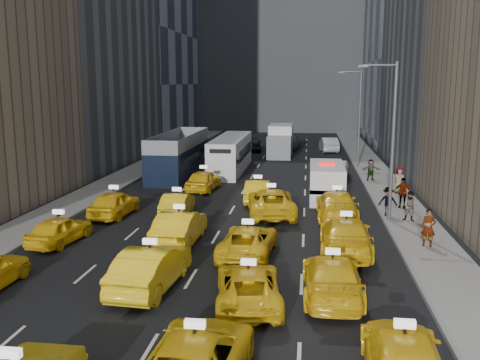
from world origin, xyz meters
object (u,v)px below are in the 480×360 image
object	(u,v)px
double_decker	(179,154)
pedestrian_0	(428,228)
taxi_3	(403,358)
nypd_van	(326,182)
taxi_2	(196,358)
box_truck	(280,141)
city_bus	(231,154)

from	to	relation	value
double_decker	pedestrian_0	bearing A→B (deg)	-46.73
taxi_3	nypd_van	world-z (taller)	nypd_van
double_decker	taxi_2	bearing A→B (deg)	-73.83
double_decker	box_truck	distance (m)	15.40
nypd_van	double_decker	bearing A→B (deg)	141.91
city_bus	pedestrian_0	xyz separation A→B (m)	(12.64, -21.67, -0.44)
taxi_3	box_truck	bearing A→B (deg)	-79.46
nypd_van	pedestrian_0	distance (m)	11.69
taxi_2	taxi_3	bearing A→B (deg)	-168.24
nypd_van	box_truck	xyz separation A→B (m)	(-4.27, 21.31, 0.47)
double_decker	pedestrian_0	size ratio (longest dim) A/B	6.67
taxi_3	double_decker	distance (m)	33.87
taxi_2	taxi_3	size ratio (longest dim) A/B	1.05
double_decker	city_bus	world-z (taller)	double_decker
taxi_2	pedestrian_0	size ratio (longest dim) A/B	2.92
taxi_2	taxi_3	xyz separation A→B (m)	(5.42, 0.72, -0.01)
taxi_3	double_decker	bearing A→B (deg)	-63.05
taxi_3	pedestrian_0	xyz separation A→B (m)	(3.19, 12.09, 0.33)
taxi_2	taxi_3	distance (m)	5.47
taxi_2	pedestrian_0	bearing A→B (deg)	-119.73
taxi_2	city_bus	distance (m)	34.71
nypd_van	box_truck	distance (m)	21.74
city_bus	pedestrian_0	size ratio (longest dim) A/B	6.50
nypd_van	double_decker	world-z (taller)	double_decker
nypd_van	taxi_3	bearing A→B (deg)	-91.32
double_decker	pedestrian_0	world-z (taller)	double_decker
taxi_2	double_decker	world-z (taller)	double_decker
nypd_van	pedestrian_0	size ratio (longest dim) A/B	3.30
double_decker	box_truck	size ratio (longest dim) A/B	1.67
taxi_3	pedestrian_0	world-z (taller)	pedestrian_0
taxi_2	city_bus	xyz separation A→B (m)	(-4.02, 34.47, 0.77)
taxi_3	city_bus	xyz separation A→B (m)	(-9.45, 33.75, 0.77)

